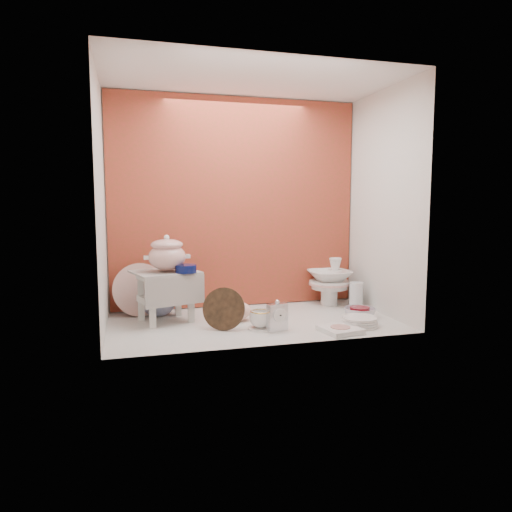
% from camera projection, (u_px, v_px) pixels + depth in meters
% --- Properties ---
extents(ground, '(1.80, 1.80, 0.00)m').
position_uv_depth(ground, '(254.00, 322.00, 2.98)').
color(ground, silver).
rests_on(ground, ground).
extents(niche_shell, '(1.86, 1.03, 1.53)m').
position_uv_depth(niche_shell, '(247.00, 176.00, 3.04)').
color(niche_shell, '#AE312B').
rests_on(niche_shell, ground).
extents(step_stool, '(0.46, 0.43, 0.32)m').
position_uv_depth(step_stool, '(166.00, 296.00, 2.98)').
color(step_stool, silver).
rests_on(step_stool, ground).
extents(soup_tureen, '(0.29, 0.29, 0.23)m').
position_uv_depth(soup_tureen, '(167.00, 253.00, 2.93)').
color(soup_tureen, white).
rests_on(soup_tureen, step_stool).
extents(cobalt_bowl, '(0.17, 0.17, 0.05)m').
position_uv_depth(cobalt_bowl, '(186.00, 269.00, 2.90)').
color(cobalt_bowl, '#091043').
rests_on(cobalt_bowl, step_stool).
extents(floral_platter, '(0.36, 0.14, 0.35)m').
position_uv_depth(floral_platter, '(140.00, 290.00, 3.14)').
color(floral_platter, silver).
rests_on(floral_platter, ground).
extents(blue_white_vase, '(0.28, 0.28, 0.26)m').
position_uv_depth(blue_white_vase, '(158.00, 296.00, 3.16)').
color(blue_white_vase, white).
rests_on(blue_white_vase, ground).
extents(lacquer_tray, '(0.26, 0.17, 0.25)m').
position_uv_depth(lacquer_tray, '(224.00, 309.00, 2.78)').
color(lacquer_tray, black).
rests_on(lacquer_tray, ground).
extents(mantel_clock, '(0.13, 0.08, 0.19)m').
position_uv_depth(mantel_clock, '(277.00, 316.00, 2.75)').
color(mantel_clock, silver).
rests_on(mantel_clock, ground).
extents(plush_pig, '(0.23, 0.17, 0.14)m').
position_uv_depth(plush_pig, '(237.00, 311.00, 2.99)').
color(plush_pig, beige).
rests_on(plush_pig, ground).
extents(teacup_saucer, '(0.20, 0.20, 0.01)m').
position_uv_depth(teacup_saucer, '(261.00, 328.00, 2.81)').
color(teacup_saucer, white).
rests_on(teacup_saucer, ground).
extents(gold_rim_teacup, '(0.16, 0.16, 0.11)m').
position_uv_depth(gold_rim_teacup, '(261.00, 319.00, 2.80)').
color(gold_rim_teacup, white).
rests_on(gold_rim_teacup, teacup_saucer).
extents(lattice_dish, '(0.25, 0.25, 0.03)m').
position_uv_depth(lattice_dish, '(340.00, 330.00, 2.74)').
color(lattice_dish, white).
rests_on(lattice_dish, ground).
extents(dinner_plate_stack, '(0.29, 0.29, 0.06)m').
position_uv_depth(dinner_plate_stack, '(360.00, 321.00, 2.87)').
color(dinner_plate_stack, white).
rests_on(dinner_plate_stack, ground).
extents(crystal_bowl, '(0.22, 0.22, 0.06)m').
position_uv_depth(crystal_bowl, '(360.00, 313.00, 3.09)').
color(crystal_bowl, silver).
rests_on(crystal_bowl, ground).
extents(clear_glass_vase, '(0.12, 0.12, 0.19)m').
position_uv_depth(clear_glass_vase, '(356.00, 296.00, 3.33)').
color(clear_glass_vase, silver).
rests_on(clear_glass_vase, ground).
extents(porcelain_tower, '(0.32, 0.32, 0.35)m').
position_uv_depth(porcelain_tower, '(329.00, 281.00, 3.45)').
color(porcelain_tower, white).
rests_on(porcelain_tower, ground).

